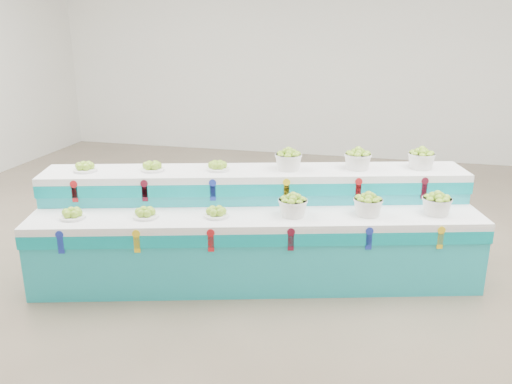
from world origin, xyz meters
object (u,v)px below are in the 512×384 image
plate_upper_mid (152,166)px  display_stand (256,227)px  basket_upper_right (421,159)px  basket_lower_left (293,205)px

plate_upper_mid → display_stand: bearing=1.2°
display_stand → basket_upper_right: bearing=8.9°
basket_lower_left → basket_upper_right: basket_upper_right is taller
basket_lower_left → plate_upper_mid: (-1.45, 0.14, 0.25)m
basket_lower_left → plate_upper_mid: size_ratio=1.13×
basket_upper_right → display_stand: bearing=-155.5°
plate_upper_mid → basket_upper_right: basket_upper_right is taller
display_stand → basket_upper_right: basket_upper_right is taller
basket_lower_left → basket_upper_right: bearing=37.0°
display_stand → basket_lower_left: size_ratio=15.76×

